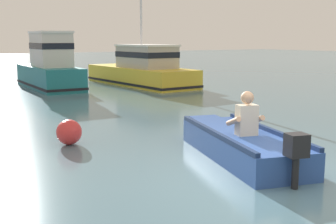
# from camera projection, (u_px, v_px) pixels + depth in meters

# --- Properties ---
(ground_plane) EXTENTS (120.00, 120.00, 0.00)m
(ground_plane) POSITION_uv_depth(u_px,v_px,m) (272.00, 181.00, 6.31)
(ground_plane) COLOR slate
(rowboat_with_person) EXTENTS (1.92, 3.68, 1.19)m
(rowboat_with_person) POSITION_uv_depth(u_px,v_px,m) (240.00, 143.00, 7.59)
(rowboat_with_person) COLOR #2D519E
(rowboat_with_person) RESTS_ON ground
(moored_boat_teal) EXTENTS (1.80, 5.03, 2.36)m
(moored_boat_teal) POSITION_uv_depth(u_px,v_px,m) (50.00, 68.00, 18.05)
(moored_boat_teal) COLOR #1E727A
(moored_boat_teal) RESTS_ON ground
(moored_boat_yellow) EXTENTS (2.36, 6.61, 4.51)m
(moored_boat_yellow) POSITION_uv_depth(u_px,v_px,m) (142.00, 70.00, 19.43)
(moored_boat_yellow) COLOR gold
(moored_boat_yellow) RESTS_ON ground
(mooring_buoy) EXTENTS (0.50, 0.50, 0.50)m
(mooring_buoy) POSITION_uv_depth(u_px,v_px,m) (69.00, 132.00, 8.47)
(mooring_buoy) COLOR red
(mooring_buoy) RESTS_ON ground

